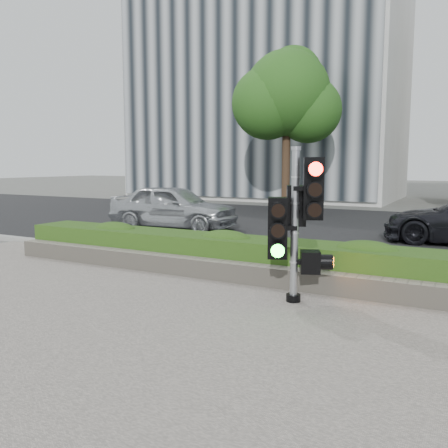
# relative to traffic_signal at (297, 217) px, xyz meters

# --- Properties ---
(ground) EXTENTS (120.00, 120.00, 0.00)m
(ground) POSITION_rel_traffic_signal_xyz_m (-0.71, -1.24, -1.33)
(ground) COLOR #51514C
(ground) RESTS_ON ground
(sidewalk) EXTENTS (16.00, 11.00, 0.03)m
(sidewalk) POSITION_rel_traffic_signal_xyz_m (-0.71, -3.74, -1.31)
(sidewalk) COLOR #9E9389
(sidewalk) RESTS_ON ground
(road) EXTENTS (60.00, 13.00, 0.02)m
(road) POSITION_rel_traffic_signal_xyz_m (-0.71, 8.76, -1.32)
(road) COLOR black
(road) RESTS_ON ground
(curb) EXTENTS (60.00, 0.25, 0.12)m
(curb) POSITION_rel_traffic_signal_xyz_m (-0.71, 1.91, -1.27)
(curb) COLOR gray
(curb) RESTS_ON ground
(stone_wall) EXTENTS (12.00, 0.32, 0.34)m
(stone_wall) POSITION_rel_traffic_signal_xyz_m (-0.71, 0.66, -1.13)
(stone_wall) COLOR gray
(stone_wall) RESTS_ON sidewalk
(hedge) EXTENTS (12.00, 1.00, 0.68)m
(hedge) POSITION_rel_traffic_signal_xyz_m (-0.71, 1.31, -0.96)
(hedge) COLOR #457824
(hedge) RESTS_ON sidewalk
(building_left) EXTENTS (16.00, 9.00, 15.00)m
(building_left) POSITION_rel_traffic_signal_xyz_m (-9.71, 21.76, 6.17)
(building_left) COLOR #B7B7B2
(building_left) RESTS_ON ground
(tree_left) EXTENTS (4.61, 4.03, 7.34)m
(tree_left) POSITION_rel_traffic_signal_xyz_m (-5.23, 13.32, 3.72)
(tree_left) COLOR black
(tree_left) RESTS_ON ground
(traffic_signal) EXTENTS (0.85, 0.76, 2.35)m
(traffic_signal) POSITION_rel_traffic_signal_xyz_m (0.00, 0.00, 0.00)
(traffic_signal) COLOR black
(traffic_signal) RESTS_ON sidewalk
(car_silver) EXTENTS (4.34, 1.99, 1.44)m
(car_silver) POSITION_rel_traffic_signal_xyz_m (-6.32, 5.98, -0.59)
(car_silver) COLOR #B7BABE
(car_silver) RESTS_ON road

